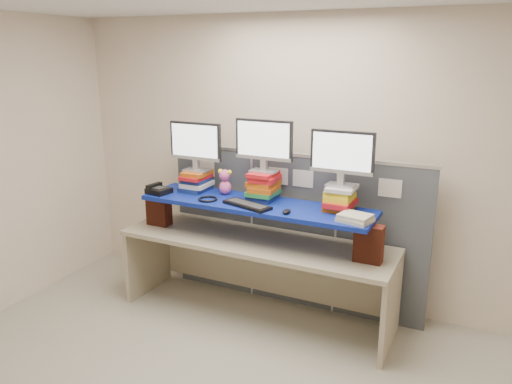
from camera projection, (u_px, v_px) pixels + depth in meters
The scene contains 18 objects.
room at pixel (193, 223), 3.13m from camera, with size 5.00×4.00×2.80m.
cubicle_partition at pixel (293, 230), 4.86m from camera, with size 2.60×0.06×1.53m.
desk at pixel (256, 255), 4.63m from camera, with size 2.57×0.78×0.78m.
brick_pier_left at pixel (159, 209), 4.94m from camera, with size 0.23×0.13×0.31m, color maroon.
brick_pier_right at pixel (369, 244), 4.06m from camera, with size 0.23×0.13×0.31m, color maroon.
blue_board at pixel (256, 205), 4.49m from camera, with size 2.15×0.54×0.04m, color #090E7C.
book_stack_left at pixel (197, 181), 4.86m from camera, with size 0.26×0.30×0.20m.
book_stack_center at pixel (264, 186), 4.55m from camera, with size 0.26×0.31×0.26m.
book_stack_right at pixel (340, 198), 4.25m from camera, with size 0.26×0.31×0.21m.
monitor_left at pixel (195, 144), 4.76m from camera, with size 0.54×0.16×0.47m.
monitor_center at pixel (264, 143), 4.44m from camera, with size 0.54×0.16×0.47m.
monitor_right at pixel (342, 155), 4.15m from camera, with size 0.54×0.16×0.47m.
keyboard at pixel (247, 205), 4.38m from camera, with size 0.49×0.29×0.03m.
mouse at pixel (287, 211), 4.18m from camera, with size 0.06×0.11×0.03m, color black.
desk_phone at pixel (158, 190), 4.78m from camera, with size 0.23×0.21×0.09m.
headset at pixel (208, 199), 4.56m from camera, with size 0.18×0.18×0.02m, color black.
plush_toy at pixel (225, 182), 4.72m from camera, with size 0.14×0.11×0.24m.
binder_stack at pixel (355, 218), 3.98m from camera, with size 0.29×0.25×0.06m.
Camera 1 is at (1.62, -2.51, 2.44)m, focal length 35.00 mm.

